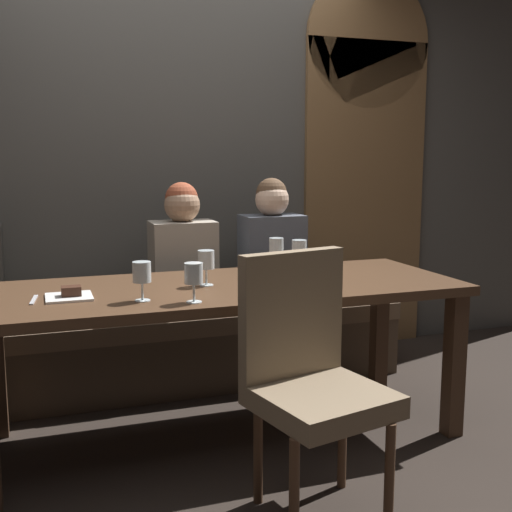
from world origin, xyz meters
name	(u,v)px	position (x,y,z in m)	size (l,w,h in m)	color
ground	(226,435)	(0.00, 0.00, 0.00)	(9.00, 9.00, 0.00)	black
back_wall_tiled	(169,129)	(0.00, 1.22, 1.50)	(6.00, 0.12, 3.00)	#4C4944
arched_door	(365,151)	(1.35, 1.15, 1.36)	(0.90, 0.05, 2.55)	brown
dining_table	(225,303)	(0.00, 0.00, 0.65)	(2.20, 0.84, 0.74)	#412B1C
banquette_bench	(192,348)	(0.00, 0.70, 0.23)	(2.50, 0.44, 0.45)	#4A3C2E
chair_near_side	(309,368)	(0.11, -0.72, 0.56)	(0.53, 0.53, 0.98)	#4C3321
diner_redhead	(183,251)	(-0.04, 0.71, 0.80)	(0.36, 0.24, 0.74)	#9E9384
diner_bearded	(272,245)	(0.51, 0.73, 0.81)	(0.36, 0.24, 0.75)	#4C515B
wine_glass_near_right	(206,261)	(-0.09, 0.01, 0.86)	(0.08, 0.08, 0.16)	silver
wine_glass_far_right	(276,248)	(0.38, 0.32, 0.85)	(0.08, 0.08, 0.16)	silver
wine_glass_end_right	(142,273)	(-0.42, -0.21, 0.86)	(0.08, 0.08, 0.16)	silver
wine_glass_near_left	(194,274)	(-0.22, -0.31, 0.86)	(0.08, 0.08, 0.16)	silver
wine_glass_end_left	(299,250)	(0.46, 0.20, 0.85)	(0.08, 0.08, 0.16)	silver
espresso_cup	(328,269)	(0.57, 0.09, 0.77)	(0.12, 0.12, 0.06)	white
dessert_plate	(70,295)	(-0.70, -0.06, 0.75)	(0.19, 0.19, 0.05)	white
fork_on_table	(34,300)	(-0.84, -0.06, 0.74)	(0.02, 0.17, 0.01)	silver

